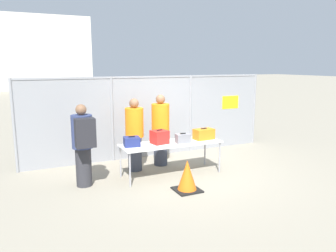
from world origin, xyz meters
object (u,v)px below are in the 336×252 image
(security_worker_far, at_px, (135,134))
(traffic_cone, at_px, (187,176))
(inspection_table, at_px, (171,145))
(traveler_hooded, at_px, (83,142))
(suitcase_grey, at_px, (183,138))
(utility_trailer, at_px, (202,124))
(security_worker_near, at_px, (161,129))
(suitcase_orange, at_px, (204,134))
(suitcase_red, at_px, (160,137))
(suitcase_navy, at_px, (132,142))

(security_worker_far, distance_m, traffic_cone, 1.89)
(inspection_table, bearing_deg, traveler_hooded, 177.09)
(suitcase_grey, xyz_separation_m, utility_trailer, (2.75, 3.64, -0.46))
(security_worker_near, xyz_separation_m, utility_trailer, (2.91, 2.72, -0.53))
(suitcase_orange, height_order, utility_trailer, suitcase_orange)
(traffic_cone, bearing_deg, suitcase_red, 96.95)
(traveler_hooded, distance_m, security_worker_near, 2.21)
(inspection_table, xyz_separation_m, suitcase_grey, (0.25, -0.11, 0.15))
(suitcase_navy, xyz_separation_m, utility_trailer, (3.93, 3.44, -0.46))
(suitcase_red, bearing_deg, traveler_hooded, 178.56)
(traveler_hooded, height_order, utility_trailer, traveler_hooded)
(traveler_hooded, bearing_deg, suitcase_grey, -26.51)
(suitcase_navy, xyz_separation_m, security_worker_far, (0.28, 0.58, 0.04))
(suitcase_red, relative_size, suitcase_grey, 1.14)
(traveler_hooded, xyz_separation_m, security_worker_near, (2.09, 0.72, -0.03))
(suitcase_red, bearing_deg, suitcase_navy, 176.47)
(inspection_table, height_order, traffic_cone, inspection_table)
(inspection_table, xyz_separation_m, security_worker_far, (-0.65, 0.68, 0.19))
(security_worker_far, distance_m, utility_trailer, 4.66)
(traveler_hooded, distance_m, traffic_cone, 2.27)
(suitcase_orange, bearing_deg, utility_trailer, 59.03)
(suitcase_navy, xyz_separation_m, suitcase_orange, (1.81, -0.10, 0.02))
(inspection_table, height_order, suitcase_orange, suitcase_orange)
(suitcase_orange, bearing_deg, suitcase_grey, -170.52)
(suitcase_orange, height_order, security_worker_near, security_worker_near)
(traveler_hooded, height_order, traffic_cone, traveler_hooded)
(security_worker_near, relative_size, traffic_cone, 2.82)
(suitcase_navy, distance_m, traffic_cone, 1.49)
(suitcase_orange, relative_size, traveler_hooded, 0.28)
(suitcase_navy, distance_m, security_worker_near, 1.25)
(utility_trailer, bearing_deg, inspection_table, -130.31)
(suitcase_red, relative_size, security_worker_near, 0.22)
(suitcase_navy, height_order, traffic_cone, suitcase_navy)
(suitcase_grey, distance_m, security_worker_near, 0.94)
(utility_trailer, bearing_deg, security_worker_near, -136.93)
(suitcase_orange, bearing_deg, security_worker_far, 155.87)
(suitcase_grey, relative_size, security_worker_near, 0.19)
(security_worker_near, distance_m, traffic_cone, 1.97)
(security_worker_far, height_order, utility_trailer, security_worker_far)
(suitcase_navy, bearing_deg, traffic_cone, -55.01)
(suitcase_navy, distance_m, security_worker_far, 0.65)
(security_worker_far, height_order, traffic_cone, security_worker_far)
(suitcase_orange, distance_m, security_worker_near, 1.14)
(suitcase_navy, height_order, security_worker_near, security_worker_near)
(security_worker_near, height_order, security_worker_far, security_worker_near)
(security_worker_near, bearing_deg, security_worker_far, 12.41)
(security_worker_near, height_order, utility_trailer, security_worker_near)
(suitcase_navy, bearing_deg, traveler_hooded, 179.86)
(security_worker_near, relative_size, security_worker_far, 1.03)
(security_worker_near, xyz_separation_m, security_worker_far, (-0.75, -0.14, -0.03))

